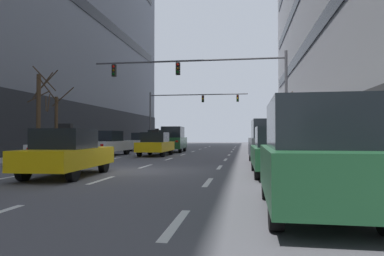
% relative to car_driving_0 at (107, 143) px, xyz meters
% --- Properties ---
extents(ground_plane, '(120.00, 120.00, 0.00)m').
position_rel_car_driving_0_xyz_m(ground_plane, '(5.06, -9.85, -0.86)').
color(ground_plane, '#515156').
extents(sidewalk_right, '(2.81, 80.00, 0.14)m').
position_rel_car_driving_0_xyz_m(sidewalk_right, '(13.27, -9.85, -0.79)').
color(sidewalk_right, gray).
rests_on(sidewalk_right, ground).
extents(lane_stripe_l1_s3, '(0.16, 2.00, 0.01)m').
position_rel_car_driving_0_xyz_m(lane_stripe_l1_s3, '(1.67, -12.85, -0.86)').
color(lane_stripe_l1_s3, silver).
rests_on(lane_stripe_l1_s3, ground).
extents(lane_stripe_l1_s4, '(0.16, 2.00, 0.01)m').
position_rel_car_driving_0_xyz_m(lane_stripe_l1_s4, '(1.67, -7.85, -0.86)').
color(lane_stripe_l1_s4, silver).
rests_on(lane_stripe_l1_s4, ground).
extents(lane_stripe_l1_s5, '(0.16, 2.00, 0.01)m').
position_rel_car_driving_0_xyz_m(lane_stripe_l1_s5, '(1.67, -2.85, -0.86)').
color(lane_stripe_l1_s5, silver).
rests_on(lane_stripe_l1_s5, ground).
extents(lane_stripe_l1_s6, '(0.16, 2.00, 0.01)m').
position_rel_car_driving_0_xyz_m(lane_stripe_l1_s6, '(1.67, 2.15, -0.86)').
color(lane_stripe_l1_s6, silver).
rests_on(lane_stripe_l1_s6, ground).
extents(lane_stripe_l1_s7, '(0.16, 2.00, 0.01)m').
position_rel_car_driving_0_xyz_m(lane_stripe_l1_s7, '(1.67, 7.15, -0.86)').
color(lane_stripe_l1_s7, silver).
rests_on(lane_stripe_l1_s7, ground).
extents(lane_stripe_l1_s8, '(0.16, 2.00, 0.01)m').
position_rel_car_driving_0_xyz_m(lane_stripe_l1_s8, '(1.67, 12.15, -0.86)').
color(lane_stripe_l1_s8, silver).
rests_on(lane_stripe_l1_s8, ground).
extents(lane_stripe_l1_s9, '(0.16, 2.00, 0.01)m').
position_rel_car_driving_0_xyz_m(lane_stripe_l1_s9, '(1.67, 17.15, -0.86)').
color(lane_stripe_l1_s9, silver).
rests_on(lane_stripe_l1_s9, ground).
extents(lane_stripe_l1_s10, '(0.16, 2.00, 0.01)m').
position_rel_car_driving_0_xyz_m(lane_stripe_l1_s10, '(1.67, 22.15, -0.86)').
color(lane_stripe_l1_s10, silver).
rests_on(lane_stripe_l1_s10, ground).
extents(lane_stripe_l2_s3, '(0.16, 2.00, 0.01)m').
position_rel_car_driving_0_xyz_m(lane_stripe_l2_s3, '(5.06, -12.85, -0.86)').
color(lane_stripe_l2_s3, silver).
rests_on(lane_stripe_l2_s3, ground).
extents(lane_stripe_l2_s4, '(0.16, 2.00, 0.01)m').
position_rel_car_driving_0_xyz_m(lane_stripe_l2_s4, '(5.06, -7.85, -0.86)').
color(lane_stripe_l2_s4, silver).
rests_on(lane_stripe_l2_s4, ground).
extents(lane_stripe_l2_s5, '(0.16, 2.00, 0.01)m').
position_rel_car_driving_0_xyz_m(lane_stripe_l2_s5, '(5.06, -2.85, -0.86)').
color(lane_stripe_l2_s5, silver).
rests_on(lane_stripe_l2_s5, ground).
extents(lane_stripe_l2_s6, '(0.16, 2.00, 0.01)m').
position_rel_car_driving_0_xyz_m(lane_stripe_l2_s6, '(5.06, 2.15, -0.86)').
color(lane_stripe_l2_s6, silver).
rests_on(lane_stripe_l2_s6, ground).
extents(lane_stripe_l2_s7, '(0.16, 2.00, 0.01)m').
position_rel_car_driving_0_xyz_m(lane_stripe_l2_s7, '(5.06, 7.15, -0.86)').
color(lane_stripe_l2_s7, silver).
rests_on(lane_stripe_l2_s7, ground).
extents(lane_stripe_l2_s8, '(0.16, 2.00, 0.01)m').
position_rel_car_driving_0_xyz_m(lane_stripe_l2_s8, '(5.06, 12.15, -0.86)').
color(lane_stripe_l2_s8, silver).
rests_on(lane_stripe_l2_s8, ground).
extents(lane_stripe_l2_s9, '(0.16, 2.00, 0.01)m').
position_rel_car_driving_0_xyz_m(lane_stripe_l2_s9, '(5.06, 17.15, -0.86)').
color(lane_stripe_l2_s9, silver).
rests_on(lane_stripe_l2_s9, ground).
extents(lane_stripe_l2_s10, '(0.16, 2.00, 0.01)m').
position_rel_car_driving_0_xyz_m(lane_stripe_l2_s10, '(5.06, 22.15, -0.86)').
color(lane_stripe_l2_s10, silver).
rests_on(lane_stripe_l2_s10, ground).
extents(lane_stripe_l3_s2, '(0.16, 2.00, 0.01)m').
position_rel_car_driving_0_xyz_m(lane_stripe_l3_s2, '(8.46, -17.85, -0.86)').
color(lane_stripe_l3_s2, silver).
rests_on(lane_stripe_l3_s2, ground).
extents(lane_stripe_l3_s3, '(0.16, 2.00, 0.01)m').
position_rel_car_driving_0_xyz_m(lane_stripe_l3_s3, '(8.46, -12.85, -0.86)').
color(lane_stripe_l3_s3, silver).
rests_on(lane_stripe_l3_s3, ground).
extents(lane_stripe_l3_s4, '(0.16, 2.00, 0.01)m').
position_rel_car_driving_0_xyz_m(lane_stripe_l3_s4, '(8.46, -7.85, -0.86)').
color(lane_stripe_l3_s4, silver).
rests_on(lane_stripe_l3_s4, ground).
extents(lane_stripe_l3_s5, '(0.16, 2.00, 0.01)m').
position_rel_car_driving_0_xyz_m(lane_stripe_l3_s5, '(8.46, -2.85, -0.86)').
color(lane_stripe_l3_s5, silver).
rests_on(lane_stripe_l3_s5, ground).
extents(lane_stripe_l3_s6, '(0.16, 2.00, 0.01)m').
position_rel_car_driving_0_xyz_m(lane_stripe_l3_s6, '(8.46, 2.15, -0.86)').
color(lane_stripe_l3_s6, silver).
rests_on(lane_stripe_l3_s6, ground).
extents(lane_stripe_l3_s7, '(0.16, 2.00, 0.01)m').
position_rel_car_driving_0_xyz_m(lane_stripe_l3_s7, '(8.46, 7.15, -0.86)').
color(lane_stripe_l3_s7, silver).
rests_on(lane_stripe_l3_s7, ground).
extents(lane_stripe_l3_s8, '(0.16, 2.00, 0.01)m').
position_rel_car_driving_0_xyz_m(lane_stripe_l3_s8, '(8.46, 12.15, -0.86)').
color(lane_stripe_l3_s8, silver).
rests_on(lane_stripe_l3_s8, ground).
extents(lane_stripe_l3_s9, '(0.16, 2.00, 0.01)m').
position_rel_car_driving_0_xyz_m(lane_stripe_l3_s9, '(8.46, 17.15, -0.86)').
color(lane_stripe_l3_s9, silver).
rests_on(lane_stripe_l3_s9, ground).
extents(lane_stripe_l3_s10, '(0.16, 2.00, 0.01)m').
position_rel_car_driving_0_xyz_m(lane_stripe_l3_s10, '(8.46, 22.15, -0.86)').
color(lane_stripe_l3_s10, silver).
rests_on(lane_stripe_l3_s10, ground).
extents(car_driving_0, '(2.16, 4.74, 1.75)m').
position_rel_car_driving_0_xyz_m(car_driving_0, '(0.00, 0.00, 0.00)').
color(car_driving_0, black).
rests_on(car_driving_0, ground).
extents(taxi_driving_1, '(1.91, 4.25, 2.19)m').
position_rel_car_driving_0_xyz_m(taxi_driving_1, '(-0.11, 14.53, 0.15)').
color(taxi_driving_1, black).
rests_on(taxi_driving_1, ground).
extents(car_driving_2, '(1.89, 4.49, 1.68)m').
position_rel_car_driving_0_xyz_m(car_driving_2, '(0.07, 8.53, -0.03)').
color(car_driving_2, black).
rests_on(car_driving_2, ground).
extents(taxi_driving_3, '(2.05, 4.48, 1.83)m').
position_rel_car_driving_0_xyz_m(taxi_driving_3, '(3.48, -12.08, -0.05)').
color(taxi_driving_3, black).
rests_on(taxi_driving_3, ground).
extents(taxi_driving_4, '(1.88, 4.40, 1.82)m').
position_rel_car_driving_0_xyz_m(taxi_driving_4, '(3.41, 0.40, -0.05)').
color(taxi_driving_4, black).
rests_on(taxi_driving_4, ground).
extents(car_driving_5, '(2.03, 4.49, 1.66)m').
position_rel_car_driving_0_xyz_m(car_driving_5, '(-0.13, -5.86, -0.04)').
color(car_driving_5, black).
rests_on(car_driving_5, ground).
extents(car_driving_6, '(2.07, 4.56, 2.17)m').
position_rel_car_driving_0_xyz_m(car_driving_6, '(3.51, 5.94, 0.22)').
color(car_driving_6, black).
rests_on(car_driving_6, ground).
extents(car_parked_0, '(1.84, 4.29, 2.07)m').
position_rel_car_driving_0_xyz_m(car_parked_0, '(10.81, -16.72, 0.17)').
color(car_parked_0, black).
rests_on(car_parked_0, ground).
extents(car_parked_1, '(1.98, 4.63, 1.73)m').
position_rel_car_driving_0_xyz_m(car_parked_1, '(10.81, -10.61, -0.01)').
color(car_parked_1, black).
rests_on(car_parked_1, ground).
extents(car_parked_2, '(2.03, 4.66, 2.24)m').
position_rel_car_driving_0_xyz_m(car_parked_2, '(10.81, -5.06, 0.25)').
color(car_parked_2, black).
rests_on(car_parked_2, ground).
extents(traffic_signal_0, '(13.08, 0.35, 6.80)m').
position_rel_car_driving_0_xyz_m(traffic_signal_0, '(7.61, -0.25, 4.31)').
color(traffic_signal_0, '#4C4C51').
rests_on(traffic_signal_0, sidewalk_right).
extents(traffic_signal_1, '(12.23, 0.35, 6.72)m').
position_rel_car_driving_0_xyz_m(traffic_signal_1, '(2.19, 19.03, 4.26)').
color(traffic_signal_1, '#4C4C51').
rests_on(traffic_signal_1, sidewalk_left).
extents(street_tree_0, '(1.78, 1.79, 4.62)m').
position_rel_car_driving_0_xyz_m(street_tree_0, '(-2.89, -1.78, 1.42)').
color(street_tree_0, '#4C3823').
rests_on(street_tree_0, sidewalk_left).
extents(street_tree_2, '(1.96, 1.96, 5.42)m').
position_rel_car_driving_0_xyz_m(street_tree_2, '(-2.83, -3.79, 2.02)').
color(street_tree_2, '#4C3823').
rests_on(street_tree_2, sidewalk_left).
extents(street_tree_3, '(2.08, 2.36, 5.14)m').
position_rel_car_driving_0_xyz_m(street_tree_3, '(13.01, 8.14, 1.68)').
color(street_tree_3, '#4C3823').
rests_on(street_tree_3, sidewalk_right).
extents(pedestrian_0, '(0.22, 0.53, 1.69)m').
position_rel_car_driving_0_xyz_m(pedestrian_0, '(13.13, -11.18, 0.26)').
color(pedestrian_0, black).
rests_on(pedestrian_0, sidewalk_right).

